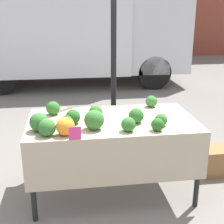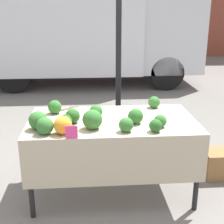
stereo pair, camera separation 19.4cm
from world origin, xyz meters
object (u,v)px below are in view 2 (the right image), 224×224
(parked_truck, at_px, (82,24))
(price_sign, at_px, (71,132))
(orange_cauliflower, at_px, (63,125))
(produce_crate, at_px, (224,163))

(parked_truck, distance_m, price_sign, 5.73)
(orange_cauliflower, bearing_deg, price_sign, -54.09)
(parked_truck, bearing_deg, price_sign, -90.35)
(parked_truck, distance_m, produce_crate, 5.47)
(price_sign, height_order, produce_crate, price_sign)
(orange_cauliflower, relative_size, price_sign, 1.43)
(orange_cauliflower, bearing_deg, parked_truck, 88.83)
(parked_truck, height_order, price_sign, parked_truck)
(produce_crate, bearing_deg, parked_truck, 108.36)
(orange_cauliflower, xyz_separation_m, price_sign, (0.08, -0.11, -0.02))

